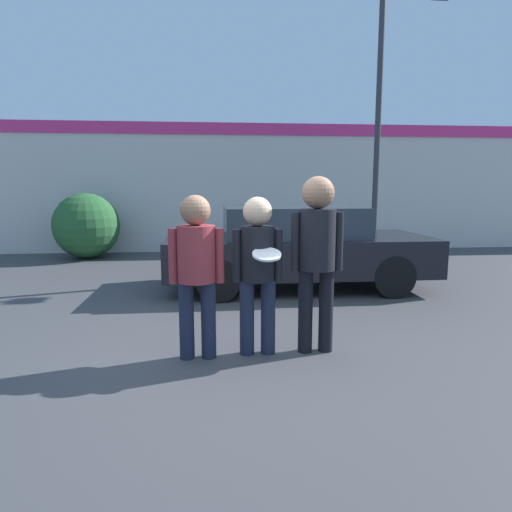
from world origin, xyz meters
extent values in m
plane|color=#3F3F42|center=(0.00, 0.00, 0.00)|extent=(56.00, 56.00, 0.00)
cube|color=silver|center=(0.00, 7.77, 1.67)|extent=(24.00, 0.18, 3.34)
cube|color=#E0337A|center=(0.00, 7.66, 3.19)|extent=(24.00, 0.04, 0.30)
cylinder|color=#1E2338|center=(-0.65, 0.02, 0.40)|extent=(0.15, 0.15, 0.79)
cylinder|color=#1E2338|center=(-0.43, 0.02, 0.40)|extent=(0.15, 0.15, 0.79)
cylinder|color=maroon|center=(-0.54, 0.02, 1.07)|extent=(0.38, 0.38, 0.56)
cylinder|color=maroon|center=(-0.77, 0.02, 1.05)|extent=(0.09, 0.09, 0.55)
cylinder|color=maroon|center=(-0.31, 0.02, 1.05)|extent=(0.09, 0.09, 0.55)
sphere|color=#8C664C|center=(-0.54, 0.02, 1.50)|extent=(0.30, 0.30, 0.30)
cylinder|color=#1E2338|center=(-0.03, 0.07, 0.39)|extent=(0.15, 0.15, 0.78)
cylinder|color=#1E2338|center=(0.19, 0.07, 0.39)|extent=(0.15, 0.15, 0.78)
cylinder|color=black|center=(0.08, 0.07, 1.06)|extent=(0.34, 0.34, 0.55)
cylinder|color=black|center=(-0.13, 0.07, 1.04)|extent=(0.09, 0.09, 0.54)
cylinder|color=black|center=(0.28, 0.07, 1.04)|extent=(0.09, 0.09, 0.54)
sphere|color=#DBB28E|center=(0.08, 0.07, 1.48)|extent=(0.29, 0.29, 0.29)
cylinder|color=white|center=(0.14, -0.18, 1.09)|extent=(0.28, 0.27, 0.11)
cylinder|color=black|center=(0.58, 0.08, 0.44)|extent=(0.15, 0.15, 0.88)
cylinder|color=black|center=(0.80, 0.08, 0.44)|extent=(0.15, 0.15, 0.88)
cylinder|color=black|center=(0.69, 0.08, 1.19)|extent=(0.37, 0.37, 0.62)
cylinder|color=black|center=(0.46, 0.08, 1.17)|extent=(0.09, 0.09, 0.61)
cylinder|color=black|center=(0.92, 0.08, 1.17)|extent=(0.09, 0.09, 0.61)
sphere|color=#8C664C|center=(0.69, 0.08, 1.67)|extent=(0.33, 0.33, 0.33)
cube|color=black|center=(1.07, 3.14, 0.59)|extent=(4.40, 1.93, 0.61)
cube|color=#28333D|center=(0.99, 3.14, 1.14)|extent=(2.29, 1.66, 0.50)
cylinder|color=black|center=(2.44, 4.01, 0.33)|extent=(0.67, 0.22, 0.67)
cylinder|color=black|center=(2.44, 2.27, 0.33)|extent=(0.67, 0.22, 0.67)
cylinder|color=black|center=(-0.29, 4.01, 0.33)|extent=(0.67, 0.22, 0.67)
cylinder|color=black|center=(-0.29, 2.27, 0.33)|extent=(0.67, 0.22, 0.67)
cylinder|color=#38383D|center=(3.05, 4.87, 2.88)|extent=(0.12, 0.12, 5.76)
sphere|color=#285B2D|center=(-3.36, 6.80, 0.78)|extent=(1.57, 1.57, 1.57)
camera|label=1|loc=(-0.39, -4.47, 1.74)|focal=32.00mm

